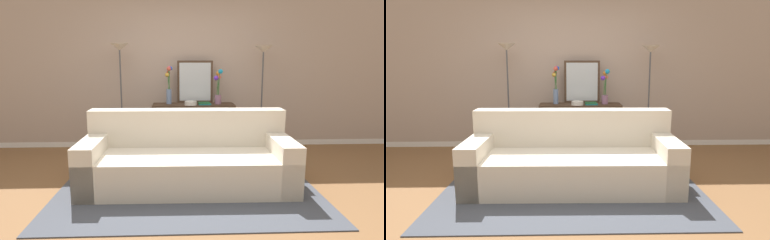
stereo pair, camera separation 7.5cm
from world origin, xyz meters
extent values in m
cube|color=brown|center=(0.00, 0.00, -0.01)|extent=(16.00, 16.00, 0.02)
cube|color=white|center=(0.00, 2.21, 0.04)|extent=(12.00, 0.15, 0.09)
cube|color=#B29E8E|center=(0.00, 2.21, 1.43)|extent=(12.00, 0.14, 2.68)
cube|color=#474C56|center=(0.09, 0.16, 0.01)|extent=(2.98, 2.03, 0.01)
cube|color=beige|center=(0.09, 0.26, 0.21)|extent=(2.45, 1.02, 0.42)
cube|color=beige|center=(0.09, 0.62, 0.65)|extent=(2.44, 0.29, 0.46)
cube|color=beige|center=(-1.01, 0.27, 0.30)|extent=(0.25, 1.00, 0.60)
cube|color=beige|center=(1.19, 0.24, 0.30)|extent=(0.25, 1.00, 0.60)
cube|color=#473323|center=(0.23, 1.79, 0.78)|extent=(1.31, 0.39, 0.03)
cube|color=#473323|center=(0.23, 1.79, 0.15)|extent=(1.20, 0.33, 0.01)
cube|color=#473323|center=(-0.40, 1.61, 0.38)|extent=(0.05, 0.05, 0.76)
cube|color=#473323|center=(0.86, 1.61, 0.38)|extent=(0.05, 0.05, 0.76)
cube|color=#473323|center=(-0.40, 1.96, 0.38)|extent=(0.05, 0.05, 0.76)
cube|color=#473323|center=(0.86, 1.96, 0.38)|extent=(0.05, 0.05, 0.76)
cylinder|color=#4C4C51|center=(-0.92, 1.76, 0.01)|extent=(0.26, 0.26, 0.02)
cylinder|color=#4C4C51|center=(-0.92, 1.76, 0.83)|extent=(0.02, 0.02, 1.62)
cone|color=silver|center=(-0.92, 1.76, 1.69)|extent=(0.28, 0.28, 0.10)
cylinder|color=#4C4C51|center=(1.33, 1.76, 0.01)|extent=(0.26, 0.26, 0.02)
cylinder|color=#4C4C51|center=(1.33, 1.76, 0.82)|extent=(0.02, 0.02, 1.59)
cone|color=silver|center=(1.33, 1.76, 1.66)|extent=(0.28, 0.28, 0.10)
cube|color=#473323|center=(0.26, 1.95, 1.13)|extent=(0.58, 0.02, 0.69)
cube|color=silver|center=(0.26, 1.94, 1.13)|extent=(0.51, 0.01, 0.62)
cylinder|color=#6B84AD|center=(-0.17, 1.82, 0.91)|extent=(0.08, 0.08, 0.24)
cylinder|color=#3D7538|center=(-0.17, 1.83, 1.15)|extent=(0.02, 0.01, 0.25)
sphere|color=red|center=(-0.17, 1.85, 1.28)|extent=(0.06, 0.06, 0.06)
cylinder|color=#3D7538|center=(-0.15, 1.82, 1.19)|extent=(0.02, 0.03, 0.33)
sphere|color=blue|center=(-0.14, 1.83, 1.36)|extent=(0.06, 0.06, 0.06)
cylinder|color=#3D7538|center=(-0.16, 1.81, 1.19)|extent=(0.04, 0.01, 0.32)
sphere|color=#D85341|center=(-0.16, 1.79, 1.35)|extent=(0.07, 0.07, 0.07)
cylinder|color=#3D7538|center=(-0.17, 1.81, 1.14)|extent=(0.02, 0.02, 0.23)
sphere|color=gold|center=(-0.19, 1.80, 1.26)|extent=(0.07, 0.07, 0.07)
cylinder|color=#3D7538|center=(-0.16, 1.81, 1.20)|extent=(0.02, 0.01, 0.34)
sphere|color=#D83E88|center=(-0.15, 1.79, 1.37)|extent=(0.05, 0.05, 0.05)
cylinder|color=gray|center=(0.62, 1.78, 0.86)|extent=(0.10, 0.10, 0.14)
cylinder|color=#3D7538|center=(0.64, 1.78, 1.12)|extent=(0.01, 0.04, 0.37)
sphere|color=#1BA3DE|center=(0.66, 1.78, 1.31)|extent=(0.08, 0.08, 0.08)
cylinder|color=#3D7538|center=(0.63, 1.79, 1.08)|extent=(0.02, 0.02, 0.29)
sphere|color=#E96250|center=(0.64, 1.81, 1.22)|extent=(0.06, 0.06, 0.06)
cylinder|color=#3D7538|center=(0.61, 1.78, 1.07)|extent=(0.01, 0.02, 0.27)
sphere|color=#6B33E3|center=(0.59, 1.79, 1.20)|extent=(0.07, 0.07, 0.07)
cylinder|color=#3D7538|center=(0.63, 1.79, 1.11)|extent=(0.05, 0.01, 0.34)
sphere|color=orange|center=(0.63, 1.81, 1.28)|extent=(0.07, 0.07, 0.07)
cylinder|color=silver|center=(0.18, 1.66, 0.82)|extent=(0.19, 0.19, 0.05)
torus|color=silver|center=(0.18, 1.66, 0.85)|extent=(0.19, 0.19, 0.01)
cube|color=#1E7075|center=(0.40, 1.68, 0.80)|extent=(0.20, 0.13, 0.02)
cube|color=#236033|center=(0.39, 1.68, 0.82)|extent=(0.19, 0.13, 0.02)
cube|color=#2D2D33|center=(-0.28, 1.79, 0.06)|extent=(0.05, 0.17, 0.12)
cube|color=navy|center=(-0.23, 1.79, 0.05)|extent=(0.04, 0.15, 0.10)
cube|color=maroon|center=(-0.18, 1.79, 0.05)|extent=(0.05, 0.17, 0.10)
cube|color=#236033|center=(-0.12, 1.79, 0.06)|extent=(0.06, 0.17, 0.12)
cube|color=#BC3328|center=(-0.08, 1.79, 0.05)|extent=(0.03, 0.15, 0.10)
cube|color=slate|center=(-0.05, 1.79, 0.06)|extent=(0.03, 0.16, 0.12)
cube|color=#1E7075|center=(-0.01, 1.79, 0.06)|extent=(0.04, 0.17, 0.12)
cube|color=tan|center=(0.03, 1.79, 0.05)|extent=(0.04, 0.16, 0.10)
cube|color=#6B3360|center=(0.07, 1.79, 0.05)|extent=(0.04, 0.16, 0.11)
cube|color=gold|center=(0.12, 1.79, 0.05)|extent=(0.06, 0.13, 0.10)
camera|label=1|loc=(-0.02, -3.49, 1.51)|focal=30.95mm
camera|label=2|loc=(0.06, -3.50, 1.51)|focal=30.95mm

